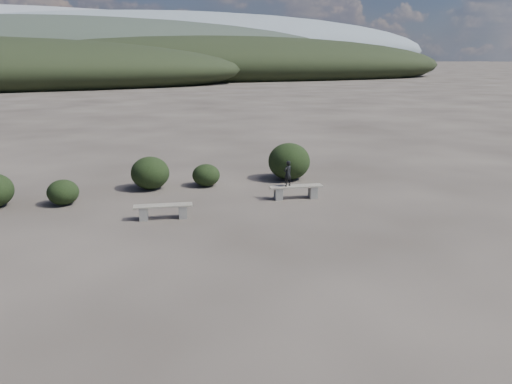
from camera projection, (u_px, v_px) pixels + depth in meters
name	position (u px, v px, depth m)	size (l,w,h in m)	color
ground	(313.00, 271.00, 12.03)	(1200.00, 1200.00, 0.00)	#322C27
bench_left	(163.00, 210.00, 15.83)	(1.88, 0.74, 0.46)	slate
bench_right	(296.00, 191.00, 18.11)	(1.98, 0.77, 0.49)	slate
seated_person	(288.00, 173.00, 17.89)	(0.34, 0.22, 0.93)	black
shrub_a	(63.00, 192.00, 17.35)	(1.08, 1.08, 0.88)	black
shrub_b	(150.00, 173.00, 19.39)	(1.48, 1.48, 1.27)	black
shrub_c	(206.00, 175.00, 19.88)	(1.10, 1.10, 0.88)	black
shrub_d	(289.00, 161.00, 20.91)	(1.76, 1.76, 1.54)	black
mountain_ridges	(51.00, 48.00, 311.72)	(500.00, 400.00, 56.00)	black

